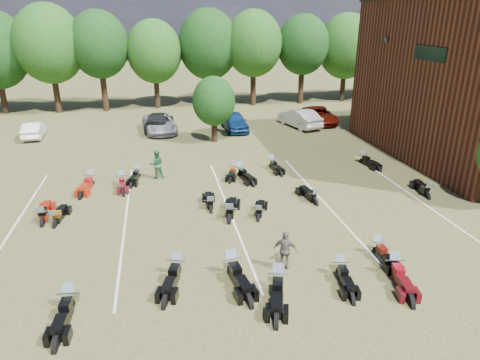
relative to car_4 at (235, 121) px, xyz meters
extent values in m
plane|color=brown|center=(-0.13, -18.53, -0.75)|extent=(160.00, 160.00, 0.00)
imported|color=silver|center=(-15.95, 0.84, -0.12)|extent=(1.58, 3.94, 1.27)
imported|color=gray|center=(-6.19, 0.59, -0.03)|extent=(2.99, 5.42, 1.44)
imported|color=black|center=(-6.22, 1.47, -0.03)|extent=(2.74, 5.25, 1.45)
imported|color=navy|center=(0.00, 0.00, 0.00)|extent=(1.92, 4.47, 1.50)
imported|color=#B6B6B1|center=(5.68, 0.07, 0.03)|extent=(2.88, 5.02, 1.57)
imported|color=#530C04|center=(7.92, 1.12, -0.05)|extent=(2.66, 5.18, 1.40)
imported|color=#3C3B40|center=(13.09, 0.61, -0.01)|extent=(2.45, 5.28, 1.49)
imported|color=#225D37|center=(-6.54, -10.22, 0.11)|extent=(0.88, 0.71, 1.72)
imported|color=#635D55|center=(-1.90, -21.05, 0.05)|extent=(1.01, 0.78, 1.60)
cube|color=black|center=(9.22, -6.53, 6.75)|extent=(0.30, 0.40, 0.30)
cube|color=black|center=(9.34, -11.53, 6.25)|extent=(0.06, 3.00, 0.80)
cylinder|color=black|center=(-16.13, 10.47, 1.29)|extent=(0.58, 0.58, 4.08)
ellipsoid|color=#1E4C19|center=(-16.13, 10.47, 5.58)|extent=(6.00, 6.00, 6.90)
cylinder|color=black|center=(-11.13, 10.47, 1.29)|extent=(0.57, 0.58, 4.08)
ellipsoid|color=#1E4C19|center=(-11.13, 10.47, 5.58)|extent=(6.00, 6.00, 6.90)
cylinder|color=black|center=(-6.13, 10.47, 1.29)|extent=(0.57, 0.58, 4.08)
ellipsoid|color=#1E4C19|center=(-6.13, 10.47, 5.58)|extent=(6.00, 6.00, 6.90)
cylinder|color=black|center=(-1.13, 10.47, 1.29)|extent=(0.58, 0.58, 4.08)
ellipsoid|color=#1E4C19|center=(-1.13, 10.47, 5.58)|extent=(6.00, 6.00, 6.90)
cylinder|color=black|center=(3.87, 10.47, 1.29)|extent=(0.57, 0.58, 4.08)
ellipsoid|color=#1E4C19|center=(3.87, 10.47, 5.58)|extent=(6.00, 6.00, 6.90)
cylinder|color=black|center=(8.87, 10.47, 1.29)|extent=(0.57, 0.58, 4.08)
ellipsoid|color=#1E4C19|center=(8.87, 10.47, 5.58)|extent=(6.00, 6.00, 6.90)
cylinder|color=black|center=(13.87, 10.47, 1.29)|extent=(0.57, 0.58, 4.08)
ellipsoid|color=#1E4C19|center=(13.87, 10.47, 5.58)|extent=(6.00, 6.00, 6.90)
cylinder|color=black|center=(18.87, 10.47, 1.29)|extent=(0.58, 0.58, 4.08)
ellipsoid|color=#1E4C19|center=(18.87, 10.47, 5.58)|extent=(6.00, 6.00, 6.90)
cylinder|color=black|center=(23.87, 10.47, 1.29)|extent=(0.58, 0.58, 4.08)
ellipsoid|color=#1E4C19|center=(23.87, 10.47, 5.58)|extent=(6.00, 6.00, 6.90)
cylinder|color=black|center=(-2.13, -3.03, 0.20)|extent=(0.24, 0.24, 1.90)
sphere|color=#1E4C19|center=(-2.13, -3.03, 2.35)|extent=(3.20, 3.20, 3.20)
cube|color=silver|center=(-13.13, -15.53, -0.75)|extent=(0.10, 14.00, 0.01)
cube|color=silver|center=(-8.13, -15.53, -0.75)|extent=(0.10, 14.00, 0.01)
cube|color=silver|center=(-3.13, -15.53, -0.75)|extent=(0.10, 14.00, 0.01)
cube|color=silver|center=(1.87, -15.53, -0.75)|extent=(0.10, 14.00, 0.01)
cube|color=silver|center=(6.87, -15.53, -0.75)|extent=(0.10, 14.00, 0.01)
camera|label=1|loc=(-6.28, -34.52, 8.34)|focal=32.00mm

